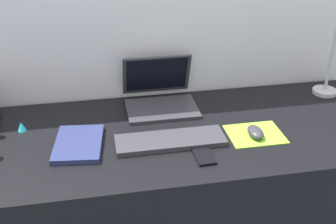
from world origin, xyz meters
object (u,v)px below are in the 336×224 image
at_px(mouse, 255,132).
at_px(toy_figurine_cyan, 22,127).
at_px(cell_phone, 203,154).
at_px(keyboard, 171,140).
at_px(laptop, 160,93).
at_px(desk_lamp, 334,60).
at_px(notebook_pad, 79,144).

xyz_separation_m(mouse, toy_figurine_cyan, (-0.88, 0.21, -0.00)).
xyz_separation_m(mouse, cell_phone, (-0.23, -0.09, -0.02)).
bearing_deg(keyboard, laptop, 88.19).
xyz_separation_m(keyboard, mouse, (0.32, -0.02, 0.01)).
height_order(laptop, keyboard, laptop).
xyz_separation_m(mouse, desk_lamp, (0.45, 0.28, 0.15)).
height_order(mouse, cell_phone, mouse).
xyz_separation_m(laptop, keyboard, (-0.01, -0.32, -0.04)).
xyz_separation_m(mouse, notebook_pad, (-0.66, 0.06, -0.01)).
distance_m(laptop, notebook_pad, 0.45).
height_order(keyboard, notebook_pad, same).
height_order(desk_lamp, notebook_pad, desk_lamp).
relative_size(desk_lamp, toy_figurine_cyan, 9.73).
distance_m(mouse, toy_figurine_cyan, 0.91).
bearing_deg(notebook_pad, cell_phone, -11.63).
bearing_deg(desk_lamp, cell_phone, -151.76).
distance_m(keyboard, desk_lamp, 0.84).
bearing_deg(desk_lamp, toy_figurine_cyan, -177.07).
distance_m(desk_lamp, toy_figurine_cyan, 1.35).
xyz_separation_m(cell_phone, notebook_pad, (-0.44, 0.14, 0.01)).
bearing_deg(cell_phone, keyboard, 130.47).
relative_size(laptop, cell_phone, 2.34).
bearing_deg(notebook_pad, laptop, 45.33).
relative_size(cell_phone, notebook_pad, 0.53).
bearing_deg(laptop, toy_figurine_cyan, -167.48).
distance_m(mouse, desk_lamp, 0.55).
xyz_separation_m(cell_phone, desk_lamp, (0.68, 0.37, 0.17)).
height_order(mouse, desk_lamp, desk_lamp).
relative_size(laptop, keyboard, 0.73).
bearing_deg(toy_figurine_cyan, cell_phone, -24.48).
relative_size(mouse, toy_figurine_cyan, 2.60).
height_order(laptop, desk_lamp, desk_lamp).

